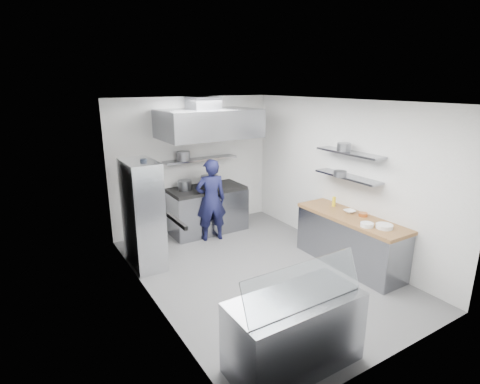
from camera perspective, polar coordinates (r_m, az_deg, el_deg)
floor at (r=6.47m, az=2.85°, el=-11.99°), size 5.00×5.00×0.00m
ceiling at (r=5.70m, az=3.26°, el=13.64°), size 5.00×5.00×0.00m
wall_back at (r=8.05m, az=-7.13°, el=4.25°), size 3.60×2.80×0.02m
wall_front at (r=4.25m, az=22.73°, el=-8.03°), size 3.60×2.80×0.02m
wall_left at (r=5.17m, az=-13.63°, el=-2.91°), size 2.80×5.00×0.02m
wall_right at (r=7.08m, az=15.13°, el=2.15°), size 2.80×5.00×0.02m
gas_range at (r=8.00m, az=-5.04°, el=-2.84°), size 1.60×0.80×0.90m
cooktop at (r=7.86m, az=-5.13°, el=0.47°), size 1.57×0.78×0.06m
stock_pot_left at (r=7.72m, az=-8.42°, el=1.08°), size 0.29×0.29×0.20m
stock_pot_mid at (r=7.87m, az=-4.65°, el=1.64°), size 0.37×0.37×0.24m
over_range_shelf at (r=7.93m, az=-6.02°, el=4.98°), size 1.60×0.30×0.04m
shelf_pot_a at (r=7.76m, az=-8.64°, el=5.47°), size 0.27×0.27×0.18m
extractor_hood at (r=7.45m, az=-4.78°, el=10.35°), size 1.90×1.15×0.55m
hood_duct at (r=7.62m, az=-5.64°, el=13.33°), size 0.55×0.55×0.24m
red_firebox at (r=7.57m, az=-15.57°, el=3.16°), size 0.22×0.10×0.26m
chef at (r=7.43m, az=-4.43°, el=-1.25°), size 0.68×0.53×1.66m
wire_rack at (r=6.53m, az=-14.59°, el=-3.36°), size 0.50×0.90×1.85m
rack_bin_a at (r=6.35m, az=-13.83°, el=-5.07°), size 0.16×0.21×0.19m
rack_bin_b at (r=6.54m, az=-15.19°, el=0.09°), size 0.15×0.19×0.17m
rack_jar at (r=6.22m, az=-14.46°, el=4.08°), size 0.11×0.11×0.18m
knife_strip at (r=4.33m, az=-9.66°, el=-4.37°), size 0.04×0.55×0.05m
prep_counter_base at (r=6.78m, az=16.31°, el=-7.33°), size 0.62×2.00×0.84m
prep_counter_top at (r=6.62m, az=16.62°, el=-3.75°), size 0.65×2.04×0.06m
plate_stack_a at (r=6.22m, az=21.13°, el=-4.90°), size 0.26×0.26×0.06m
plate_stack_b at (r=6.19m, az=18.77°, el=-4.75°), size 0.20×0.20×0.06m
copper_pan at (r=6.64m, az=18.25°, el=-3.28°), size 0.15×0.15×0.06m
squeeze_bottle at (r=7.00m, az=14.12°, el=-1.43°), size 0.06×0.06×0.18m
mixing_bowl at (r=6.75m, az=16.36°, el=-2.86°), size 0.22×0.22×0.05m
wall_shelf_lower at (r=6.75m, az=16.08°, el=2.26°), size 0.30×1.30×0.04m
wall_shelf_upper at (r=6.66m, az=16.37°, el=5.77°), size 0.30×1.30×0.04m
shelf_pot_c at (r=6.62m, az=15.00°, el=2.70°), size 0.22×0.22×0.10m
shelf_pot_d at (r=6.66m, az=15.55°, el=6.61°), size 0.23×0.23×0.14m
display_case at (r=4.43m, az=8.27°, el=-20.38°), size 1.50×0.70×0.85m
display_glass at (r=4.00m, az=9.78°, el=-13.76°), size 1.47×0.19×0.42m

